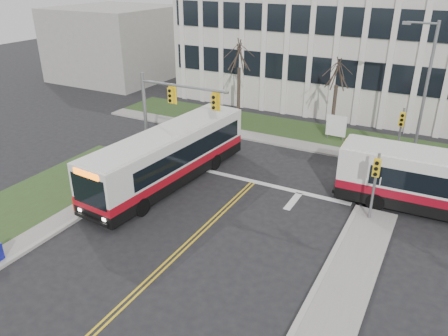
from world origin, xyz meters
TOP-DOWN VIEW (x-y plane):
  - ground at (0.00, 0.00)m, footprint 120.00×120.00m
  - sidewalk_cross at (5.00, 15.20)m, footprint 44.00×1.60m
  - building_lawn at (5.00, 18.00)m, footprint 44.00×5.00m
  - office_building at (5.00, 30.00)m, footprint 40.00×16.00m
  - building_annex at (-26.00, 26.00)m, footprint 12.00×12.00m
  - mast_arm_signal at (-5.62, 7.16)m, footprint 6.11×0.38m
  - signal_pole_near at (7.20, 6.90)m, footprint 0.34×0.39m
  - signal_pole_far at (7.20, 15.40)m, footprint 0.34×0.39m
  - streetlight at (8.03, 16.20)m, footprint 2.15×0.25m
  - directory_sign at (2.50, 17.50)m, footprint 1.50×0.12m
  - tree_left at (-6.00, 18.00)m, footprint 1.80×1.80m
  - tree_mid at (2.00, 18.20)m, footprint 1.80×1.80m
  - bus_main at (-4.50, 5.69)m, footprint 3.64×12.51m
  - newspaper_box_red at (-6.80, 0.41)m, footprint 0.61×0.57m

SIDE VIEW (x-z plane):
  - ground at x=0.00m, z-range 0.00..0.00m
  - building_lawn at x=5.00m, z-range 0.00..0.12m
  - sidewalk_cross at x=5.00m, z-range 0.00..0.14m
  - newspaper_box_red at x=-6.80m, z-range 0.00..0.95m
  - directory_sign at x=2.50m, z-range 0.17..2.17m
  - bus_main at x=-4.50m, z-range 0.00..3.29m
  - signal_pole_near at x=7.20m, z-range 0.60..4.40m
  - signal_pole_far at x=7.20m, z-range 0.60..4.40m
  - building_annex at x=-26.00m, z-range 0.00..8.00m
  - mast_arm_signal at x=-5.62m, z-range 1.16..7.36m
  - tree_mid at x=2.00m, z-range 1.47..8.29m
  - streetlight at x=8.03m, z-range 0.59..9.79m
  - tree_left at x=-6.00m, z-range 1.66..9.36m
  - office_building at x=5.00m, z-range 0.00..12.00m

